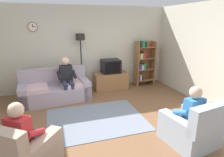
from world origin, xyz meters
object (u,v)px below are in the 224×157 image
at_px(couch, 55,90).
at_px(tv_stand, 111,81).
at_px(person_on_couch, 67,77).
at_px(armchair_near_bookshelf, 191,129).
at_px(tv, 111,66).
at_px(bookshelf, 143,62).
at_px(person_in_right_armchair, 189,112).
at_px(armchair_near_window, 23,154).
at_px(person_in_left_armchair, 24,132).
at_px(floor_lamp, 81,47).

xyz_separation_m(couch, tv_stand, (1.81, 0.47, -0.03)).
bearing_deg(person_on_couch, armchair_near_bookshelf, -54.56).
height_order(tv, bookshelf, bookshelf).
height_order(armchair_near_bookshelf, person_in_right_armchair, person_in_right_armchair).
xyz_separation_m(tv_stand, tv, (0.00, -0.02, 0.50)).
relative_size(tv, armchair_near_window, 0.51).
bearing_deg(person_on_couch, person_in_left_armchair, -108.47).
xyz_separation_m(tv_stand, person_in_right_armchair, (0.49, -3.27, 0.32)).
xyz_separation_m(bookshelf, armchair_near_bookshelf, (-0.73, -3.43, -0.56)).
relative_size(tv, person_on_couch, 0.48).
bearing_deg(couch, person_in_left_armchair, -100.70).
distance_m(tv, person_in_left_armchair, 3.84).
height_order(floor_lamp, person_in_left_armchair, floor_lamp).
xyz_separation_m(floor_lamp, person_on_couch, (-0.53, -0.68, -0.75)).
height_order(couch, person_on_couch, person_on_couch).
bearing_deg(person_on_couch, person_in_right_armchair, -53.87).
bearing_deg(floor_lamp, person_in_right_armchair, -66.94).
height_order(couch, person_in_left_armchair, person_in_left_armchair).
height_order(tv_stand, armchair_near_window, armchair_near_window).
relative_size(person_in_left_armchair, person_in_right_armchair, 1.00).
height_order(person_on_couch, person_in_left_armchair, person_on_couch).
relative_size(bookshelf, person_in_right_armchair, 1.41).
bearing_deg(person_in_left_armchair, tv, 53.07).
distance_m(tv_stand, armchair_near_window, 3.94).
relative_size(armchair_near_bookshelf, person_on_couch, 0.80).
height_order(couch, tv, tv).
bearing_deg(tv, tv_stand, 90.00).
xyz_separation_m(tv, floor_lamp, (-0.94, 0.12, 0.66)).
bearing_deg(armchair_near_window, floor_lamp, 66.51).
bearing_deg(person_in_right_armchair, bookshelf, 77.44).
bearing_deg(couch, person_in_right_armchair, -50.51).
relative_size(tv_stand, tv, 1.83).
xyz_separation_m(tv_stand, bookshelf, (1.24, 0.07, 0.56)).
distance_m(tv_stand, person_on_couch, 1.63).
relative_size(tv, bookshelf, 0.38).
bearing_deg(person_in_right_armchair, person_on_couch, 126.13).
relative_size(bookshelf, floor_lamp, 0.85).
relative_size(bookshelf, person_in_left_armchair, 1.41).
bearing_deg(bookshelf, armchair_near_bookshelf, -102.04).
height_order(tv_stand, person_on_couch, person_on_couch).
height_order(armchair_near_window, person_in_left_armchair, person_in_left_armchair).
bearing_deg(couch, armchair_near_window, -101.52).
height_order(armchair_near_window, person_in_right_armchair, person_in_right_armchair).
bearing_deg(person_on_couch, couch, 162.24).
bearing_deg(person_in_right_armchair, armchair_near_window, 177.80).
bearing_deg(tv_stand, couch, -165.31).
relative_size(armchair_near_window, armchair_near_bookshelf, 1.20).
bearing_deg(couch, tv, 13.97).
distance_m(couch, person_in_left_armchair, 2.68).
bearing_deg(tv, person_on_couch, -159.12).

